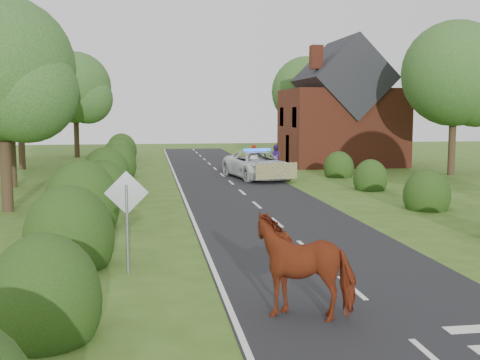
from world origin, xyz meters
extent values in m
plane|color=#3E5A1A|center=(0.00, 0.00, 0.00)|extent=(120.00, 120.00, 0.00)
cube|color=black|center=(0.00, 15.00, 0.01)|extent=(6.00, 70.00, 0.02)
cube|color=white|center=(0.00, -4.00, 0.03)|extent=(0.12, 1.80, 0.01)
cube|color=white|center=(0.00, 0.00, 0.03)|extent=(0.12, 1.80, 0.01)
cube|color=white|center=(0.00, 4.00, 0.03)|extent=(0.12, 1.80, 0.01)
cube|color=white|center=(0.00, 8.00, 0.03)|extent=(0.12, 1.80, 0.01)
cube|color=white|center=(0.00, 12.00, 0.03)|extent=(0.12, 1.80, 0.01)
cube|color=white|center=(0.00, 16.00, 0.03)|extent=(0.12, 1.80, 0.01)
cube|color=white|center=(0.00, 20.00, 0.03)|extent=(0.12, 1.80, 0.01)
cube|color=white|center=(0.00, 24.00, 0.03)|extent=(0.12, 1.80, 0.01)
cube|color=white|center=(0.00, 28.00, 0.03)|extent=(0.12, 1.80, 0.01)
cube|color=white|center=(0.00, 32.00, 0.03)|extent=(0.12, 1.80, 0.01)
cube|color=white|center=(0.00, 36.00, 0.03)|extent=(0.12, 1.80, 0.01)
cube|color=white|center=(0.00, 40.00, 0.03)|extent=(0.12, 1.80, 0.01)
cube|color=white|center=(0.00, 44.00, 0.03)|extent=(0.12, 1.80, 0.01)
cube|color=white|center=(0.00, 48.00, 0.03)|extent=(0.12, 1.80, 0.01)
cube|color=white|center=(-2.90, 15.00, 0.03)|extent=(0.12, 70.00, 0.01)
cube|color=white|center=(1.40, -2.80, 0.03)|extent=(1.20, 0.35, 0.01)
ellipsoid|color=#223E0F|center=(-6.30, -2.00, 0.66)|extent=(2.00, 2.10, 2.40)
ellipsoid|color=#223E0F|center=(-6.50, 3.00, 0.74)|extent=(2.30, 2.41, 2.70)
ellipsoid|color=#223E0F|center=(-6.70, 8.00, 0.83)|extent=(2.50, 2.62, 3.00)
ellipsoid|color=#223E0F|center=(-6.40, 13.00, 0.69)|extent=(2.10, 2.20, 2.50)
ellipsoid|color=#223E0F|center=(-6.60, 18.00, 0.77)|extent=(2.40, 2.52, 2.80)
ellipsoid|color=#223E0F|center=(-6.30, 24.00, 0.72)|extent=(2.20, 2.31, 2.60)
ellipsoid|color=#223E0F|center=(-6.50, 30.00, 0.74)|extent=(2.30, 2.41, 2.70)
ellipsoid|color=#223E0F|center=(-6.60, 36.00, 0.77)|extent=(2.40, 2.52, 2.80)
ellipsoid|color=#223E0F|center=(6.60, 10.00, 0.58)|extent=(1.90, 2.00, 2.10)
ellipsoid|color=#223E0F|center=(6.50, 16.00, 0.55)|extent=(1.70, 1.78, 2.00)
ellipsoid|color=#223E0F|center=(6.80, 22.00, 0.55)|extent=(1.80, 1.89, 2.00)
ellipsoid|color=#223E0F|center=(6.60, 36.00, 0.55)|extent=(1.70, 1.78, 2.00)
cylinder|color=#332316|center=(-10.00, 12.00, 1.98)|extent=(0.44, 0.44, 3.96)
sphere|color=#1B461C|center=(-10.00, 12.00, 5.58)|extent=(5.60, 5.60, 5.60)
sphere|color=#5A8436|center=(-9.02, 11.44, 4.68)|extent=(3.92, 3.92, 3.92)
cylinder|color=#332316|center=(-11.50, 20.00, 1.87)|extent=(0.44, 0.44, 3.74)
sphere|color=#1B461C|center=(-11.50, 20.00, 5.27)|extent=(5.60, 5.60, 5.60)
sphere|color=#5A8436|center=(-10.52, 19.44, 4.42)|extent=(3.92, 3.92, 3.92)
cylinder|color=#332316|center=(-13.00, 30.00, 2.42)|extent=(0.44, 0.44, 4.84)
sphere|color=#1B461C|center=(-13.00, 30.00, 6.82)|extent=(6.80, 6.80, 6.80)
sphere|color=#5A8436|center=(-11.81, 29.32, 5.72)|extent=(4.76, 4.76, 4.76)
cylinder|color=#332316|center=(-10.50, 40.00, 2.09)|extent=(0.44, 0.44, 4.18)
sphere|color=#1B461C|center=(-10.50, 40.00, 5.89)|extent=(6.00, 6.00, 6.00)
sphere|color=#5A8436|center=(-9.45, 39.40, 4.94)|extent=(4.20, 4.20, 4.20)
cylinder|color=#332316|center=(14.00, 22.00, 2.20)|extent=(0.44, 0.44, 4.40)
sphere|color=#1B461C|center=(14.00, 22.00, 6.20)|extent=(6.40, 6.40, 6.40)
sphere|color=#5A8436|center=(15.12, 21.36, 5.20)|extent=(4.48, 4.48, 4.48)
cylinder|color=#332316|center=(9.00, 38.00, 1.98)|extent=(0.44, 0.44, 3.96)
sphere|color=#1B461C|center=(9.00, 38.00, 5.58)|extent=(6.00, 6.00, 6.00)
sphere|color=#5A8436|center=(10.05, 37.40, 4.68)|extent=(4.20, 4.20, 4.20)
cylinder|color=gray|center=(-5.00, 2.00, 1.10)|extent=(0.08, 0.08, 2.20)
cube|color=gray|center=(-5.00, 2.00, 2.00)|extent=(1.06, 0.04, 1.06)
cube|color=brown|center=(9.50, 30.00, 2.75)|extent=(8.00, 7.00, 5.50)
cube|color=black|center=(9.50, 30.00, 6.20)|extent=(5.94, 7.40, 5.94)
cube|color=brown|center=(7.00, 28.00, 7.60)|extent=(0.80, 0.80, 1.60)
imported|color=maroon|center=(-1.48, -1.42, 0.82)|extent=(2.58, 1.86, 1.65)
imported|color=white|center=(1.78, 21.80, 0.81)|extent=(3.70, 6.20, 1.61)
cube|color=yellow|center=(2.32, 18.92, 0.73)|extent=(2.38, 0.50, 0.89)
cube|color=blue|center=(1.78, 21.80, 1.69)|extent=(1.63, 0.57, 0.14)
imported|color=maroon|center=(2.26, 25.87, 0.87)|extent=(0.76, 0.73, 1.74)
imported|color=#422773|center=(4.09, 27.57, 0.82)|extent=(0.98, 0.89, 1.64)
camera|label=1|loc=(-4.45, -12.56, 3.97)|focal=45.00mm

